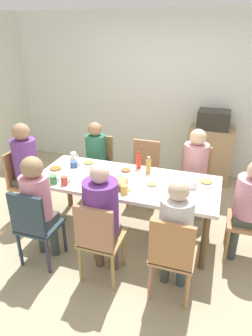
{
  "coord_description": "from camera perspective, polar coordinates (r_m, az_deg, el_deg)",
  "views": [
    {
      "loc": [
        0.97,
        -2.92,
        2.32
      ],
      "look_at": [
        0.0,
        0.0,
        0.88
      ],
      "focal_mm": 32.01,
      "sensor_mm": 36.0,
      "label": 1
    }
  ],
  "objects": [
    {
      "name": "dining_table",
      "position": [
        3.49,
        0.0,
        -3.37
      ],
      "size": [
        2.11,
        0.88,
        0.73
      ],
      "color": "silver",
      "rests_on": "ground_plane"
    },
    {
      "name": "chair_0",
      "position": [
        4.26,
        3.49,
        -0.1
      ],
      "size": [
        0.4,
        0.4,
        0.9
      ],
      "color": "tan",
      "rests_on": "ground_plane"
    },
    {
      "name": "ground_plane",
      "position": [
        3.85,
        0.0,
        -11.98
      ],
      "size": [
        6.49,
        6.49,
        0.0
      ],
      "primitive_type": "plane",
      "color": "tan"
    },
    {
      "name": "bowl_1",
      "position": [
        3.59,
        -5.27,
        -0.43
      ],
      "size": [
        0.2,
        0.2,
        0.1
      ],
      "color": "#965E42",
      "rests_on": "dining_table"
    },
    {
      "name": "person_1",
      "position": [
        3.99,
        13.03,
        0.73
      ],
      "size": [
        0.32,
        0.32,
        1.19
      ],
      "color": "brown",
      "rests_on": "ground_plane"
    },
    {
      "name": "plate_0",
      "position": [
        3.49,
        14.99,
        -2.64
      ],
      "size": [
        0.25,
        0.25,
        0.04
      ],
      "color": "silver",
      "rests_on": "dining_table"
    },
    {
      "name": "cup_4",
      "position": [
        3.1,
        9.52,
        -5.39
      ],
      "size": [
        0.13,
        0.09,
        0.07
      ],
      "color": "#315297",
      "rests_on": "dining_table"
    },
    {
      "name": "chair_7",
      "position": [
        3.24,
        -16.93,
        -10.14
      ],
      "size": [
        0.4,
        0.4,
        0.9
      ],
      "color": "#2A414A",
      "rests_on": "ground_plane"
    },
    {
      "name": "cup_0",
      "position": [
        3.16,
        -0.3,
        -4.08
      ],
      "size": [
        0.11,
        0.08,
        0.1
      ],
      "color": "#E5C251",
      "rests_on": "dining_table"
    },
    {
      "name": "chair_1",
      "position": [
        4.16,
        12.9,
        -1.41
      ],
      "size": [
        0.4,
        0.4,
        0.9
      ],
      "color": "#A38159",
      "rests_on": "ground_plane"
    },
    {
      "name": "cup_2",
      "position": [
        3.21,
        -3.69,
        -3.7
      ],
      "size": [
        0.12,
        0.08,
        0.09
      ],
      "color": "white",
      "rests_on": "dining_table"
    },
    {
      "name": "chair_4",
      "position": [
        2.78,
        8.79,
        -15.83
      ],
      "size": [
        0.4,
        0.4,
        0.9
      ],
      "color": "tan",
      "rests_on": "ground_plane"
    },
    {
      "name": "bottle_2",
      "position": [
        3.71,
        2.46,
        1.43
      ],
      "size": [
        0.06,
        0.06,
        0.22
      ],
      "color": "red",
      "rests_on": "dining_table"
    },
    {
      "name": "plate_2",
      "position": [
        3.33,
        4.88,
        -3.26
      ],
      "size": [
        0.2,
        0.2,
        0.04
      ],
      "color": "white",
      "rests_on": "dining_table"
    },
    {
      "name": "cup_7",
      "position": [
        3.82,
        -9.9,
        0.71
      ],
      "size": [
        0.12,
        0.09,
        0.07
      ],
      "color": "#3C5C9B",
      "rests_on": "dining_table"
    },
    {
      "name": "cup_6",
      "position": [
        3.4,
        -11.66,
        -2.37
      ],
      "size": [
        0.11,
        0.08,
        0.1
      ],
      "color": "#CB5143",
      "rests_on": "dining_table"
    },
    {
      "name": "person_3",
      "position": [
        4.33,
        -5.81,
        2.74
      ],
      "size": [
        0.3,
        0.3,
        1.14
      ],
      "color": "#27374E",
      "rests_on": "ground_plane"
    },
    {
      "name": "person_4",
      "position": [
        2.73,
        9.43,
        -11.4
      ],
      "size": [
        0.3,
        0.3,
        1.2
      ],
      "color": "#3C453C",
      "rests_on": "ground_plane"
    },
    {
      "name": "plate_1",
      "position": [
        3.88,
        -7.04,
        0.92
      ],
      "size": [
        0.24,
        0.24,
        0.04
      ],
      "color": "white",
      "rests_on": "dining_table"
    },
    {
      "name": "plate_3",
      "position": [
        3.64,
        -0.04,
        -0.55
      ],
      "size": [
        0.22,
        0.22,
        0.04
      ],
      "color": "white",
      "rests_on": "dining_table"
    },
    {
      "name": "bottle_1",
      "position": [
        3.59,
        4.3,
        0.5
      ],
      "size": [
        0.06,
        0.06,
        0.21
      ],
      "color": "gold",
      "rests_on": "dining_table"
    },
    {
      "name": "side_cabinet",
      "position": [
        5.07,
        15.54,
        2.45
      ],
      "size": [
        0.7,
        0.44,
        0.9
      ],
      "primitive_type": "cube",
      "color": "tan",
      "rests_on": "ground_plane"
    },
    {
      "name": "cup_1",
      "position": [
        3.46,
        -13.67,
        -2.17
      ],
      "size": [
        0.12,
        0.08,
        0.09
      ],
      "color": "#428F59",
      "rests_on": "dining_table"
    },
    {
      "name": "chair_2",
      "position": [
        2.93,
        -5.21,
        -13.09
      ],
      "size": [
        0.4,
        0.4,
        0.9
      ],
      "color": "#AA874D",
      "rests_on": "ground_plane"
    },
    {
      "name": "plate_4",
      "position": [
        3.79,
        -13.24,
        -0.2
      ],
      "size": [
        0.26,
        0.26,
        0.04
      ],
      "color": "silver",
      "rests_on": "dining_table"
    },
    {
      "name": "cup_5",
      "position": [
        4.05,
        -9.94,
        2.3
      ],
      "size": [
        0.11,
        0.08,
        0.1
      ],
      "color": "white",
      "rests_on": "dining_table"
    },
    {
      "name": "person_5",
      "position": [
        4.04,
        -18.46,
        1.1
      ],
      "size": [
        0.31,
        0.31,
        1.28
      ],
      "color": "brown",
      "rests_on": "ground_plane"
    },
    {
      "name": "microwave",
      "position": [
        4.88,
        16.34,
        8.85
      ],
      "size": [
        0.48,
        0.36,
        0.28
      ],
      "primitive_type": "cube",
      "color": "#2F2F27",
      "rests_on": "side_cabinet"
    },
    {
      "name": "chair_5",
      "position": [
        4.19,
        -18.98,
        -1.96
      ],
      "size": [
        0.4,
        0.4,
        0.9
      ],
      "color": "#B47849",
      "rests_on": "ground_plane"
    },
    {
      "name": "chair_3",
      "position": [
        4.47,
        -5.24,
        1.11
      ],
      "size": [
        0.4,
        0.4,
        0.9
      ],
      "color": "#A87F4E",
      "rests_on": "ground_plane"
    },
    {
      "name": "person_2",
      "position": [
        2.86,
        -4.68,
        -8.32
      ],
      "size": [
        0.33,
        0.33,
        1.24
      ],
      "color": "brown",
      "rests_on": "ground_plane"
    },
    {
      "name": "bowl_0",
      "position": [
        3.29,
        -1.56,
        -2.88
      ],
      "size": [
        0.23,
        0.23,
        0.09
      ],
      "color": "#9C5B41",
      "rests_on": "dining_table"
    },
    {
      "name": "person_6",
      "position": [
        3.35,
        22.51,
        -5.9
      ],
      "size": [
        0.34,
        0.34,
        1.15
      ],
      "color": "#3F4847",
      "rests_on": "ground_plane"
    },
    {
      "name": "wall_back",
      "position": [
        5.2,
        7.53,
        13.54
      ],
      "size": [
        5.65,
        0.12,
        2.6
      ],
      "primitive_type": "cube",
      "color": "white",
      "rests_on": "ground_plane"
    },
    {
      "name": "cup_3",
      "position": [
        3.34,
        12.69,
        -3.14
      ],
      "size": [
        0.11,
        0.08,
        0.09
      ],
      "color": "white",
      "rests_on": "dining_table"
    },
    {
      "name": "bottle_0",
      "position": [
        3.2,
        -5.9,
        -2.52
      ],
      "size": [
        0.07,
        0.07,
        0.24
      ],
      "color": "tan",
      "rests_on": "dining_table"
    },
    {
      "name": "person_7",
      "position": [
        3.18,
        -16.52,
        -5.98
      ],
      "size": [
        0.3,
        0.3,
        1.22
      ],
      "color": "#364138",
      "rests_on": "ground_plane"
    }
  ]
}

